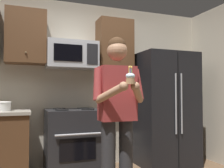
# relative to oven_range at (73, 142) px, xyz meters

# --- Properties ---
(wall_back) EXTENTS (4.40, 0.10, 2.60)m
(wall_back) POSITION_rel_oven_range_xyz_m (0.15, 0.39, 0.84)
(wall_back) COLOR #B7AD99
(wall_back) RESTS_ON ground
(oven_range) EXTENTS (0.76, 0.70, 0.93)m
(oven_range) POSITION_rel_oven_range_xyz_m (0.00, 0.00, 0.00)
(oven_range) COLOR black
(oven_range) RESTS_ON ground
(microwave) EXTENTS (0.74, 0.41, 0.40)m
(microwave) POSITION_rel_oven_range_xyz_m (0.00, 0.12, 1.26)
(microwave) COLOR #9EA0A5
(refrigerator) EXTENTS (0.90, 0.75, 1.80)m
(refrigerator) POSITION_rel_oven_range_xyz_m (1.50, -0.04, 0.44)
(refrigerator) COLOR black
(refrigerator) RESTS_ON ground
(cabinet_row_upper) EXTENTS (2.78, 0.36, 0.76)m
(cabinet_row_upper) POSITION_rel_oven_range_xyz_m (-0.57, 0.17, 1.49)
(cabinet_row_upper) COLOR #4C301C
(bowl_large_white) EXTENTS (0.26, 0.26, 0.12)m
(bowl_large_white) POSITION_rel_oven_range_xyz_m (-0.95, 0.05, 0.52)
(bowl_large_white) COLOR white
(bowl_large_white) RESTS_ON counter_left
(person) EXTENTS (0.60, 0.48, 1.76)m
(person) POSITION_rel_oven_range_xyz_m (0.27, -1.06, 0.53)
(person) COLOR #262628
(person) RESTS_ON ground
(cupcake) EXTENTS (0.09, 0.09, 0.17)m
(cupcake) POSITION_rel_oven_range_xyz_m (0.27, -1.38, 0.83)
(cupcake) COLOR #A87F56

